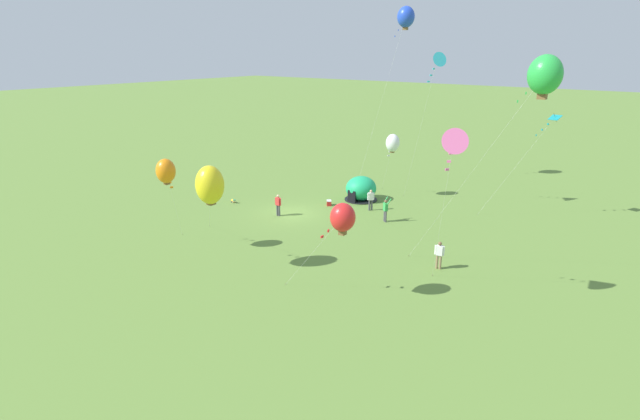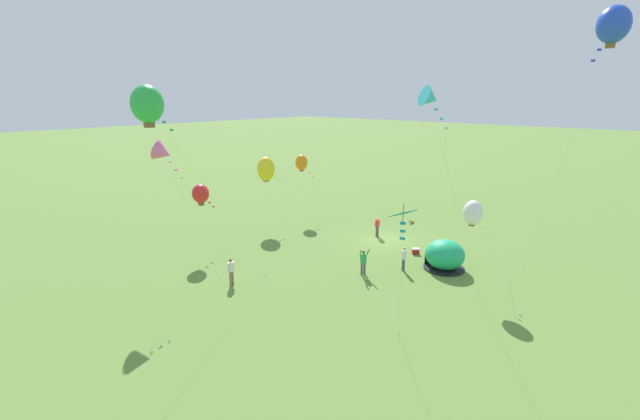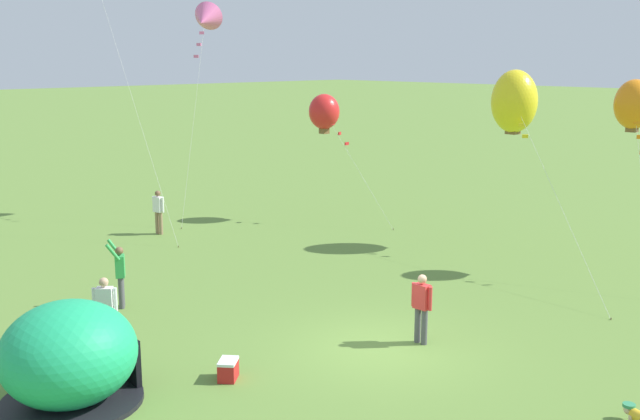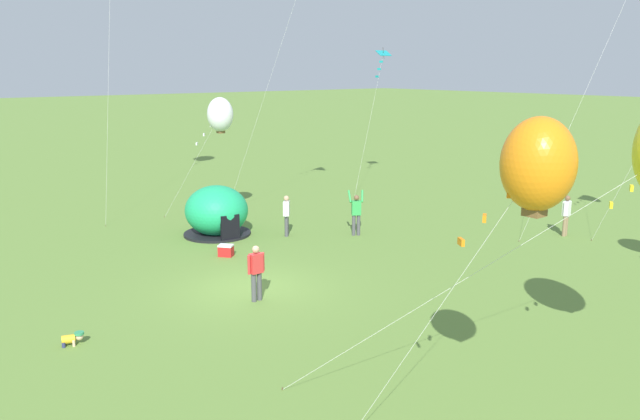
{
  "view_description": "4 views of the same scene",
  "coord_description": "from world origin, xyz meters",
  "px_view_note": "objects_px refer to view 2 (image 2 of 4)",
  "views": [
    {
      "loc": [
        28.51,
        24.65,
        12.55
      ],
      "look_at": [
        2.86,
        5.13,
        2.06
      ],
      "focal_mm": 28.0,
      "sensor_mm": 36.0,
      "label": 1
    },
    {
      "loc": [
        -18.5,
        29.02,
        11.8
      ],
      "look_at": [
        2.13,
        5.68,
        3.37
      ],
      "focal_mm": 24.0,
      "sensor_mm": 36.0,
      "label": 2
    },
    {
      "loc": [
        -12.61,
        -11.01,
        6.79
      ],
      "look_at": [
        2.12,
        4.28,
        2.43
      ],
      "focal_mm": 42.0,
      "sensor_mm": 36.0,
      "label": 3
    },
    {
      "loc": [
        16.1,
        -9.88,
        6.84
      ],
      "look_at": [
        1.22,
        1.8,
        2.54
      ],
      "focal_mm": 35.0,
      "sensor_mm": 36.0,
      "label": 4
    }
  ],
  "objects_px": {
    "person_with_toddler": "(404,258)",
    "kite_yellow": "(266,169)",
    "person_strolling": "(231,270)",
    "kite_teal": "(403,221)",
    "person_arms_raised": "(363,261)",
    "toddler_crawling": "(411,221)",
    "popup_tent": "(445,255)",
    "kite_blue": "(614,25)",
    "kite_white": "(473,213)",
    "kite_orange": "(301,163)",
    "kite_red": "(201,194)",
    "cooler_box": "(416,251)",
    "kite_green": "(147,104)",
    "kite_pink": "(163,153)",
    "kite_cyan": "(430,98)",
    "person_far_back": "(377,226)"
  },
  "relations": [
    {
      "from": "person_far_back",
      "to": "kite_red",
      "type": "bearing_deg",
      "value": 55.08
    },
    {
      "from": "person_strolling",
      "to": "kite_teal",
      "type": "height_order",
      "value": "kite_teal"
    },
    {
      "from": "popup_tent",
      "to": "person_strolling",
      "type": "bearing_deg",
      "value": 51.27
    },
    {
      "from": "kite_pink",
      "to": "kite_green",
      "type": "xyz_separation_m",
      "value": [
        -3.88,
        2.7,
        3.02
      ]
    },
    {
      "from": "kite_cyan",
      "to": "kite_red",
      "type": "relative_size",
      "value": 2.33
    },
    {
      "from": "person_far_back",
      "to": "kite_red",
      "type": "xyz_separation_m",
      "value": [
        8.23,
        11.79,
        3.57
      ]
    },
    {
      "from": "person_far_back",
      "to": "kite_pink",
      "type": "bearing_deg",
      "value": 71.5
    },
    {
      "from": "person_far_back",
      "to": "kite_blue",
      "type": "distance_m",
      "value": 20.94
    },
    {
      "from": "person_strolling",
      "to": "kite_blue",
      "type": "relative_size",
      "value": 0.11
    },
    {
      "from": "person_arms_raised",
      "to": "toddler_crawling",
      "type": "bearing_deg",
      "value": -74.18
    },
    {
      "from": "person_with_toddler",
      "to": "kite_red",
      "type": "xyz_separation_m",
      "value": [
        13.8,
        6.77,
        3.57
      ]
    },
    {
      "from": "kite_orange",
      "to": "kite_teal",
      "type": "bearing_deg",
      "value": 141.69
    },
    {
      "from": "kite_white",
      "to": "kite_orange",
      "type": "xyz_separation_m",
      "value": [
        19.34,
        -5.03,
        0.51
      ]
    },
    {
      "from": "cooler_box",
      "to": "kite_pink",
      "type": "relative_size",
      "value": 0.07
    },
    {
      "from": "toddler_crawling",
      "to": "kite_white",
      "type": "xyz_separation_m",
      "value": [
        -9.57,
        9.78,
        4.65
      ]
    },
    {
      "from": "kite_cyan",
      "to": "kite_blue",
      "type": "bearing_deg",
      "value": -136.26
    },
    {
      "from": "popup_tent",
      "to": "person_arms_raised",
      "type": "height_order",
      "value": "popup_tent"
    },
    {
      "from": "cooler_box",
      "to": "kite_orange",
      "type": "height_order",
      "value": "kite_orange"
    },
    {
      "from": "toddler_crawling",
      "to": "kite_yellow",
      "type": "xyz_separation_m",
      "value": [
        10.06,
        9.14,
        5.05
      ]
    },
    {
      "from": "kite_yellow",
      "to": "kite_white",
      "type": "relative_size",
      "value": 1.26
    },
    {
      "from": "kite_green",
      "to": "kite_pink",
      "type": "bearing_deg",
      "value": -34.9
    },
    {
      "from": "kite_red",
      "to": "kite_pink",
      "type": "bearing_deg",
      "value": 124.06
    },
    {
      "from": "kite_yellow",
      "to": "kite_blue",
      "type": "relative_size",
      "value": 0.44
    },
    {
      "from": "cooler_box",
      "to": "kite_green",
      "type": "bearing_deg",
      "value": 70.48
    },
    {
      "from": "person_with_toddler",
      "to": "kite_red",
      "type": "relative_size",
      "value": 0.33
    },
    {
      "from": "kite_blue",
      "to": "person_strolling",
      "type": "bearing_deg",
      "value": 35.47
    },
    {
      "from": "kite_blue",
      "to": "kite_green",
      "type": "bearing_deg",
      "value": 44.69
    },
    {
      "from": "kite_green",
      "to": "kite_white",
      "type": "bearing_deg",
      "value": -128.37
    },
    {
      "from": "person_with_toddler",
      "to": "kite_yellow",
      "type": "xyz_separation_m",
      "value": [
        15.37,
        -1.23,
        4.27
      ]
    },
    {
      "from": "toddler_crawling",
      "to": "person_far_back",
      "type": "relative_size",
      "value": 0.32
    },
    {
      "from": "kite_yellow",
      "to": "kite_cyan",
      "type": "distance_m",
      "value": 20.06
    },
    {
      "from": "popup_tent",
      "to": "person_with_toddler",
      "type": "bearing_deg",
      "value": 48.39
    },
    {
      "from": "kite_white",
      "to": "toddler_crawling",
      "type": "bearing_deg",
      "value": -45.61
    },
    {
      "from": "kite_yellow",
      "to": "kite_orange",
      "type": "bearing_deg",
      "value": -93.77
    },
    {
      "from": "toddler_crawling",
      "to": "kite_orange",
      "type": "xyz_separation_m",
      "value": [
        9.77,
        4.75,
        5.16
      ]
    },
    {
      "from": "cooler_box",
      "to": "kite_blue",
      "type": "relative_size",
      "value": 0.04
    },
    {
      "from": "kite_red",
      "to": "kite_blue",
      "type": "height_order",
      "value": "kite_blue"
    },
    {
      "from": "kite_cyan",
      "to": "person_strolling",
      "type": "bearing_deg",
      "value": 29.05
    },
    {
      "from": "kite_white",
      "to": "kite_cyan",
      "type": "distance_m",
      "value": 8.03
    },
    {
      "from": "cooler_box",
      "to": "kite_white",
      "type": "relative_size",
      "value": 0.11
    },
    {
      "from": "popup_tent",
      "to": "kite_yellow",
      "type": "xyz_separation_m",
      "value": [
        17.32,
        0.97,
        4.24
      ]
    },
    {
      "from": "toddler_crawling",
      "to": "kite_orange",
      "type": "height_order",
      "value": "kite_orange"
    },
    {
      "from": "person_strolling",
      "to": "kite_blue",
      "type": "distance_m",
      "value": 25.06
    },
    {
      "from": "popup_tent",
      "to": "kite_blue",
      "type": "distance_m",
      "value": 16.15
    },
    {
      "from": "kite_green",
      "to": "person_with_toddler",
      "type": "bearing_deg",
      "value": -117.24
    },
    {
      "from": "kite_red",
      "to": "kite_pink",
      "type": "relative_size",
      "value": 0.58
    },
    {
      "from": "person_arms_raised",
      "to": "kite_pink",
      "type": "xyz_separation_m",
      "value": [
        9.23,
        8.65,
        7.31
      ]
    },
    {
      "from": "kite_teal",
      "to": "person_far_back",
      "type": "bearing_deg",
      "value": -53.94
    },
    {
      "from": "person_arms_raised",
      "to": "person_with_toddler",
      "type": "bearing_deg",
      "value": -125.89
    },
    {
      "from": "toddler_crawling",
      "to": "person_with_toddler",
      "type": "bearing_deg",
      "value": 117.12
    }
  ]
}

